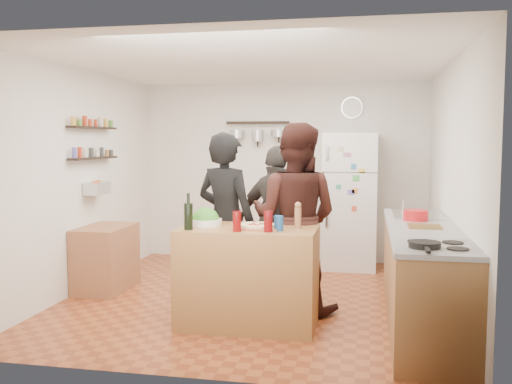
% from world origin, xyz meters
% --- Properties ---
extents(room_shell, '(4.20, 4.20, 4.20)m').
position_xyz_m(room_shell, '(0.00, 0.39, 1.25)').
color(room_shell, brown).
rests_on(room_shell, ground).
extents(prep_island, '(1.25, 0.72, 0.91)m').
position_xyz_m(prep_island, '(0.12, -0.85, 0.46)').
color(prep_island, '#926135').
rests_on(prep_island, floor).
extents(pizza_board, '(0.42, 0.34, 0.02)m').
position_xyz_m(pizza_board, '(0.20, -0.87, 0.92)').
color(pizza_board, '#945335').
rests_on(pizza_board, prep_island).
extents(pizza, '(0.34, 0.34, 0.02)m').
position_xyz_m(pizza, '(0.20, -0.87, 0.94)').
color(pizza, '#D5B98C').
rests_on(pizza, pizza_board).
extents(salad_bowl, '(0.31, 0.31, 0.06)m').
position_xyz_m(salad_bowl, '(-0.30, -0.80, 0.94)').
color(salad_bowl, silver).
rests_on(salad_bowl, prep_island).
extents(wine_bottle, '(0.08, 0.08, 0.24)m').
position_xyz_m(wine_bottle, '(-0.38, -1.07, 1.03)').
color(wine_bottle, black).
rests_on(wine_bottle, prep_island).
extents(wine_glass_near, '(0.07, 0.07, 0.18)m').
position_xyz_m(wine_glass_near, '(0.07, -1.09, 1.00)').
color(wine_glass_near, '#610808').
rests_on(wine_glass_near, prep_island).
extents(wine_glass_far, '(0.08, 0.08, 0.19)m').
position_xyz_m(wine_glass_far, '(0.34, -1.05, 1.00)').
color(wine_glass_far, '#590709').
rests_on(wine_glass_far, prep_island).
extents(pepper_mill, '(0.06, 0.06, 0.19)m').
position_xyz_m(pepper_mill, '(0.57, -0.80, 1.01)').
color(pepper_mill, brown).
rests_on(pepper_mill, prep_island).
extents(salt_canister, '(0.08, 0.08, 0.13)m').
position_xyz_m(salt_canister, '(0.42, -0.97, 0.98)').
color(salt_canister, navy).
rests_on(salt_canister, prep_island).
extents(person_left, '(0.76, 0.63, 1.79)m').
position_xyz_m(person_left, '(-0.22, -0.36, 0.89)').
color(person_left, black).
rests_on(person_left, floor).
extents(person_center, '(1.03, 0.87, 1.88)m').
position_xyz_m(person_center, '(0.47, -0.31, 0.94)').
color(person_center, black).
rests_on(person_center, floor).
extents(person_back, '(1.05, 0.72, 1.65)m').
position_xyz_m(person_back, '(0.22, 0.22, 0.83)').
color(person_back, '#2E2B29').
rests_on(person_back, floor).
extents(counter_run, '(0.63, 2.63, 0.90)m').
position_xyz_m(counter_run, '(1.70, -0.55, 0.45)').
color(counter_run, '#9E7042').
rests_on(counter_run, floor).
extents(stove_top, '(0.60, 0.62, 0.02)m').
position_xyz_m(stove_top, '(1.70, -1.50, 0.91)').
color(stove_top, white).
rests_on(stove_top, counter_run).
extents(skillet, '(0.23, 0.23, 0.04)m').
position_xyz_m(skillet, '(1.60, -1.60, 0.94)').
color(skillet, black).
rests_on(skillet, stove_top).
extents(sink, '(0.50, 0.80, 0.03)m').
position_xyz_m(sink, '(1.70, 0.30, 0.92)').
color(sink, silver).
rests_on(sink, counter_run).
extents(cutting_board, '(0.30, 0.40, 0.02)m').
position_xyz_m(cutting_board, '(1.70, -0.53, 0.91)').
color(cutting_board, olive).
rests_on(cutting_board, counter_run).
extents(red_bowl, '(0.24, 0.24, 0.10)m').
position_xyz_m(red_bowl, '(1.65, -0.14, 0.97)').
color(red_bowl, red).
rests_on(red_bowl, counter_run).
extents(fridge, '(0.70, 0.68, 1.80)m').
position_xyz_m(fridge, '(0.95, 1.75, 0.90)').
color(fridge, white).
rests_on(fridge, floor).
extents(wall_clock, '(0.30, 0.03, 0.30)m').
position_xyz_m(wall_clock, '(0.95, 2.08, 2.15)').
color(wall_clock, silver).
rests_on(wall_clock, back_wall).
extents(spice_shelf_lower, '(0.12, 1.00, 0.02)m').
position_xyz_m(spice_shelf_lower, '(-1.93, 0.20, 1.50)').
color(spice_shelf_lower, black).
rests_on(spice_shelf_lower, left_wall).
extents(spice_shelf_upper, '(0.12, 1.00, 0.02)m').
position_xyz_m(spice_shelf_upper, '(-1.93, 0.20, 1.85)').
color(spice_shelf_upper, black).
rests_on(spice_shelf_upper, left_wall).
extents(produce_basket, '(0.18, 0.35, 0.14)m').
position_xyz_m(produce_basket, '(-1.90, 0.20, 1.15)').
color(produce_basket, silver).
rests_on(produce_basket, left_wall).
extents(side_table, '(0.50, 0.80, 0.73)m').
position_xyz_m(side_table, '(-1.74, 0.06, 0.36)').
color(side_table, '#A86C46').
rests_on(side_table, floor).
extents(pot_rack, '(0.90, 0.04, 0.04)m').
position_xyz_m(pot_rack, '(-0.35, 2.00, 1.95)').
color(pot_rack, black).
rests_on(pot_rack, back_wall).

